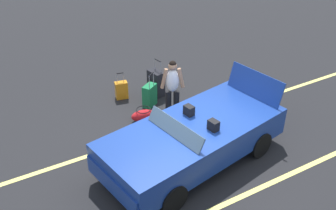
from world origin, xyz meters
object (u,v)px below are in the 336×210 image
at_px(duffel_bag, 144,115).
at_px(traveler_person, 172,88).
at_px(suitcase_large_black, 156,83).
at_px(suitcase_medium_bright, 150,95).
at_px(convertible_car, 186,142).
at_px(suitcase_small_carryon, 121,90).

distance_m(duffel_bag, traveler_person, 1.07).
distance_m(suitcase_large_black, suitcase_medium_bright, 0.61).
xyz_separation_m(convertible_car, traveler_person, (-0.64, -1.67, 0.34)).
bearing_deg(suitcase_medium_bright, duffel_bag, 108.88).
bearing_deg(convertible_car, suitcase_large_black, -116.47).
relative_size(convertible_car, suitcase_small_carryon, 5.70).
bearing_deg(convertible_car, traveler_person, -121.16).
height_order(convertible_car, suitcase_small_carryon, convertible_car).
bearing_deg(suitcase_medium_bright, suitcase_small_carryon, 2.28).
bearing_deg(duffel_bag, traveler_person, 155.77).
bearing_deg(convertible_car, duffel_bag, -99.32).
bearing_deg(traveler_person, suitcase_large_black, -164.36).
height_order(convertible_car, traveler_person, traveler_person).
distance_m(suitcase_medium_bright, duffel_bag, 0.77).
bearing_deg(suitcase_medium_bright, convertible_car, 138.27).
height_order(convertible_car, suitcase_large_black, convertible_car).
xyz_separation_m(convertible_car, suitcase_large_black, (-0.87, -2.99, -0.22)).
height_order(convertible_car, duffel_bag, convertible_car).
distance_m(suitcase_small_carryon, duffel_bag, 1.32).
bearing_deg(suitcase_medium_bright, suitcase_large_black, -76.47).
relative_size(suitcase_small_carryon, duffel_bag, 1.11).
relative_size(suitcase_large_black, suitcase_medium_bright, 1.07).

